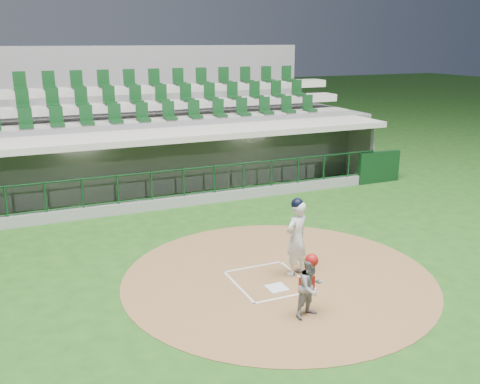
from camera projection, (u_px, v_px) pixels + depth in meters
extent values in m
plane|color=#1C4914|center=(263.00, 276.00, 12.43)|extent=(120.00, 120.00, 0.00)
cylinder|color=brown|center=(278.00, 277.00, 12.36)|extent=(7.20, 7.20, 0.01)
cube|color=white|center=(277.00, 288.00, 11.80)|extent=(0.43, 0.43, 0.02)
cube|color=white|center=(239.00, 287.00, 11.87)|extent=(0.05, 1.80, 0.01)
cube|color=white|center=(298.00, 275.00, 12.45)|extent=(0.05, 1.80, 0.01)
cube|color=white|center=(253.00, 267.00, 12.91)|extent=(1.55, 0.05, 0.01)
cube|color=white|center=(286.00, 297.00, 11.41)|extent=(1.55, 0.05, 0.01)
cube|color=slate|center=(172.00, 209.00, 19.19)|extent=(15.00, 3.00, 0.10)
cube|color=slate|center=(158.00, 162.00, 20.21)|extent=(15.00, 0.20, 2.70)
cube|color=#B7B0A2|center=(159.00, 156.00, 20.04)|extent=(13.50, 0.04, 0.90)
cube|color=gray|center=(349.00, 154.00, 21.69)|extent=(0.20, 3.00, 2.70)
cube|color=#ADA69C|center=(171.00, 131.00, 18.19)|extent=(15.40, 3.50, 0.20)
cube|color=gray|center=(184.00, 202.00, 17.63)|extent=(15.00, 0.15, 0.40)
cube|color=black|center=(183.00, 155.00, 17.20)|extent=(15.00, 0.01, 0.95)
cube|color=brown|center=(163.00, 194.00, 20.04)|extent=(12.75, 0.40, 0.45)
cube|color=white|center=(79.00, 140.00, 17.29)|extent=(1.30, 0.35, 0.04)
cube|color=white|center=(248.00, 128.00, 19.59)|extent=(1.30, 0.35, 0.04)
cube|color=black|center=(379.00, 167.00, 20.46)|extent=(1.80, 0.18, 1.20)
imported|color=maroon|center=(10.00, 192.00, 17.76)|extent=(1.34, 1.02, 1.84)
imported|color=#A61411|center=(143.00, 184.00, 19.20)|extent=(1.00, 0.54, 1.63)
imported|color=#AA121B|center=(228.00, 172.00, 20.44)|extent=(1.00, 0.74, 1.86)
imported|color=maroon|center=(292.00, 169.00, 21.48)|extent=(1.56, 0.76, 1.61)
cube|color=slate|center=(147.00, 146.00, 21.59)|extent=(17.00, 6.50, 2.50)
cube|color=gray|center=(155.00, 123.00, 19.95)|extent=(16.60, 0.95, 0.30)
cube|color=#ADA89C|center=(148.00, 106.00, 20.63)|extent=(16.60, 0.95, 0.30)
cube|color=#ACA99C|center=(142.00, 89.00, 21.32)|extent=(16.60, 0.95, 0.30)
cube|color=slate|center=(127.00, 103.00, 24.16)|extent=(17.00, 0.25, 5.05)
imported|color=silver|center=(296.00, 238.00, 12.29)|extent=(0.76, 0.62, 1.78)
sphere|color=black|center=(297.00, 204.00, 12.06)|extent=(0.28, 0.28, 0.28)
cylinder|color=#B18251|center=(292.00, 229.00, 11.88)|extent=(0.58, 0.79, 0.39)
imported|color=gray|center=(311.00, 287.00, 10.47)|extent=(0.70, 0.60, 1.24)
sphere|color=#9E1311|center=(312.00, 260.00, 10.31)|extent=(0.26, 0.26, 0.26)
cube|color=#A21C11|center=(307.00, 285.00, 10.60)|extent=(0.32, 0.10, 0.35)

